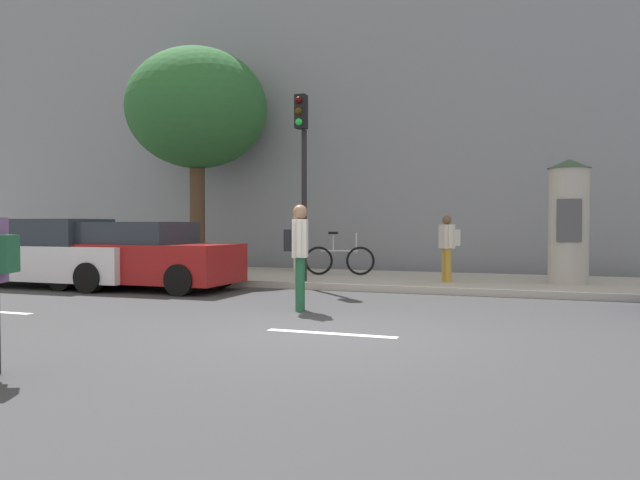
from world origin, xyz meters
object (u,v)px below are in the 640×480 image
poster_column (569,221)px  street_tree (197,109)px  parked_car_silver (54,254)px  pedestrian_tallest (448,243)px  pedestrian_in_dark_shirt (296,238)px  pedestrian_with_bag (299,248)px  parked_car_blue (141,256)px  traffic_light (302,156)px  bicycle_leaning (339,260)px

poster_column → street_tree: street_tree is taller
parked_car_silver → pedestrian_tallest: bearing=17.6°
pedestrian_tallest → pedestrian_in_dark_shirt: (-4.37, 1.75, 0.03)m
street_tree → parked_car_silver: size_ratio=1.37×
pedestrian_with_bag → parked_car_silver: (-6.78, 1.73, -0.31)m
pedestrian_in_dark_shirt → parked_car_blue: (-1.96, -4.23, -0.33)m
pedestrian_with_bag → pedestrian_in_dark_shirt: pedestrian_with_bag is taller
poster_column → street_tree: size_ratio=0.43×
pedestrian_with_bag → poster_column: bearing=48.7°
traffic_light → pedestrian_with_bag: (1.30, -3.39, -1.90)m
pedestrian_in_dark_shirt → parked_car_silver: size_ratio=0.34×
poster_column → street_tree: 10.39m
street_tree → pedestrian_with_bag: 8.92m
pedestrian_tallest → bicycle_leaning: size_ratio=0.86×
pedestrian_tallest → traffic_light: bearing=-161.2°
parked_car_blue → parked_car_silver: bearing=-174.0°
bicycle_leaning → parked_car_blue: 4.85m
traffic_light → pedestrian_with_bag: bearing=-69.1°
pedestrian_tallest → parked_car_blue: bearing=-158.6°
street_tree → pedestrian_tallest: bearing=-11.7°
traffic_light → pedestrian_tallest: bearing=18.8°
street_tree → parked_car_silver: street_tree is taller
pedestrian_tallest → parked_car_blue: (-6.33, -2.48, -0.29)m
pedestrian_with_bag → parked_car_blue: (-4.56, 1.96, -0.33)m
poster_column → parked_car_silver: bearing=-164.1°
pedestrian_in_dark_shirt → parked_car_silver: pedestrian_in_dark_shirt is taller
traffic_light → pedestrian_tallest: size_ratio=2.80×
traffic_light → street_tree: street_tree is taller
pedestrian_with_bag → pedestrian_tallest: bearing=68.2°
traffic_light → parked_car_silver: (-5.48, -1.66, -2.21)m
street_tree → bicycle_leaning: (4.49, -0.64, -4.15)m
poster_column → pedestrian_in_dark_shirt: (-6.87, 1.32, -0.46)m
pedestrian_with_bag → parked_car_blue: bearing=156.7°
pedestrian_in_dark_shirt → bicycle_leaning: 1.83m
street_tree → pedestrian_tallest: size_ratio=4.23×
street_tree → parked_car_silver: (-1.23, -4.23, -3.95)m
bicycle_leaning → pedestrian_tallest: bearing=-17.3°
poster_column → parked_car_silver: poster_column is taller
pedestrian_with_bag → street_tree: bearing=133.0°
parked_car_blue → pedestrian_with_bag: bearing=-23.3°
bicycle_leaning → parked_car_blue: size_ratio=0.41×
parked_car_silver → traffic_light: bearing=16.9°
pedestrian_tallest → parked_car_blue: size_ratio=0.35×
pedestrian_tallest → pedestrian_in_dark_shirt: 4.71m
street_tree → pedestrian_in_dark_shirt: size_ratio=4.05×
street_tree → parked_car_blue: (1.00, -3.99, -3.97)m
traffic_light → pedestrian_with_bag: size_ratio=2.35×
traffic_light → bicycle_leaning: bearing=83.2°
pedestrian_tallest → pedestrian_in_dark_shirt: size_ratio=0.96×
bicycle_leaning → parked_car_blue: (-3.49, -3.36, 0.18)m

